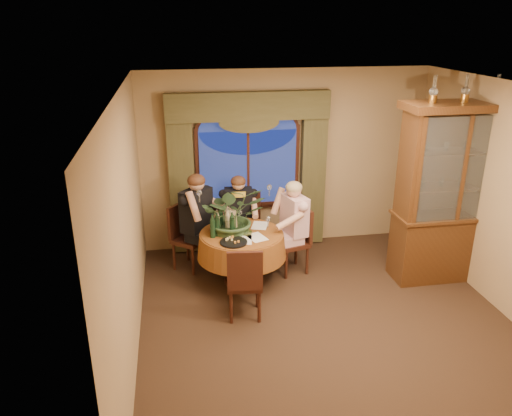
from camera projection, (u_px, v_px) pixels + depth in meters
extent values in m
plane|color=black|center=(328.00, 326.00, 6.04)|extent=(5.00, 5.00, 0.00)
plane|color=#997B53|center=(285.00, 160.00, 7.84)|extent=(4.50, 0.00, 4.50)
plane|color=white|center=(343.00, 91.00, 5.04)|extent=(5.00, 5.00, 0.00)
cube|color=#403D1F|center=(182.00, 181.00, 7.56)|extent=(0.38, 0.14, 2.32)
cube|color=#403D1F|center=(313.00, 174.00, 7.88)|extent=(0.38, 0.14, 2.32)
cylinder|color=maroon|center=(242.00, 258.00, 6.92)|extent=(1.42, 1.42, 0.75)
cube|color=#3B200F|center=(450.00, 194.00, 6.79)|extent=(1.53, 0.60, 2.49)
cube|color=black|center=(292.00, 241.00, 7.18)|extent=(0.51, 0.51, 0.96)
cube|color=black|center=(246.00, 227.00, 7.68)|extent=(0.50, 0.50, 0.96)
cube|color=black|center=(190.00, 238.00, 7.28)|extent=(0.59, 0.59, 0.96)
cube|color=black|center=(244.00, 281.00, 6.09)|extent=(0.46, 0.46, 0.96)
imported|color=#314F2B|center=(233.00, 191.00, 6.67)|extent=(0.86, 0.96, 0.75)
imported|color=#525F2F|center=(247.00, 233.00, 6.72)|extent=(0.14, 0.14, 0.04)
cylinder|color=black|center=(234.00, 242.00, 6.48)|extent=(0.36, 0.36, 0.02)
cylinder|color=black|center=(232.00, 224.00, 6.65)|extent=(0.07, 0.07, 0.33)
cylinder|color=tan|center=(217.00, 221.00, 6.74)|extent=(0.07, 0.07, 0.33)
cylinder|color=black|center=(221.00, 218.00, 6.87)|extent=(0.07, 0.07, 0.33)
cylinder|color=black|center=(213.00, 226.00, 6.59)|extent=(0.07, 0.07, 0.33)
cylinder|color=tan|center=(227.00, 220.00, 6.77)|extent=(0.07, 0.07, 0.33)
cylinder|color=black|center=(217.00, 224.00, 6.64)|extent=(0.07, 0.07, 0.33)
cube|color=white|center=(257.00, 237.00, 6.64)|extent=(0.30, 0.35, 0.00)
cube|color=white|center=(260.00, 225.00, 7.02)|extent=(0.29, 0.35, 0.00)
cube|color=white|center=(244.00, 240.00, 6.56)|extent=(0.26, 0.33, 0.00)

